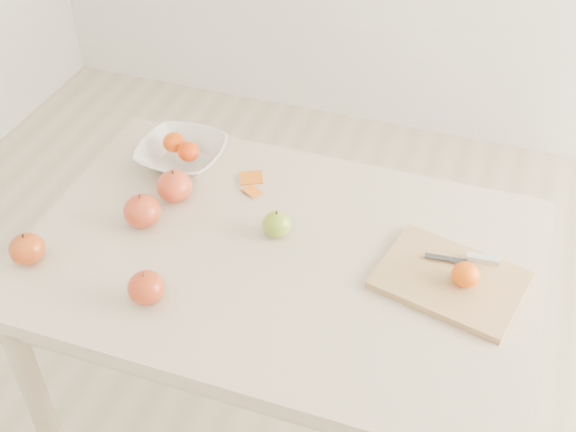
% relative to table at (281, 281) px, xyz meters
% --- Properties ---
extents(ground, '(3.50, 3.50, 0.00)m').
position_rel_table_xyz_m(ground, '(0.00, 0.00, -0.65)').
color(ground, '#C6B293').
rests_on(ground, ground).
extents(table, '(1.20, 0.80, 0.75)m').
position_rel_table_xyz_m(table, '(0.00, 0.00, 0.00)').
color(table, beige).
rests_on(table, ground).
extents(cutting_board, '(0.35, 0.29, 0.02)m').
position_rel_table_xyz_m(cutting_board, '(0.39, 0.03, 0.11)').
color(cutting_board, tan).
rests_on(cutting_board, table).
extents(board_tangerine, '(0.06, 0.06, 0.05)m').
position_rel_table_xyz_m(board_tangerine, '(0.42, 0.02, 0.14)').
color(board_tangerine, '#D63C07').
rests_on(board_tangerine, cutting_board).
extents(fruit_bowl, '(0.23, 0.23, 0.06)m').
position_rel_table_xyz_m(fruit_bowl, '(-0.37, 0.24, 0.13)').
color(fruit_bowl, silver).
rests_on(fruit_bowl, table).
extents(bowl_tangerine_near, '(0.06, 0.06, 0.05)m').
position_rel_table_xyz_m(bowl_tangerine_near, '(-0.40, 0.25, 0.15)').
color(bowl_tangerine_near, '#D44F07').
rests_on(bowl_tangerine_near, fruit_bowl).
extents(bowl_tangerine_far, '(0.06, 0.06, 0.05)m').
position_rel_table_xyz_m(bowl_tangerine_far, '(-0.34, 0.23, 0.15)').
color(bowl_tangerine_far, '#E13B07').
rests_on(bowl_tangerine_far, fruit_bowl).
extents(orange_peel_a, '(0.07, 0.07, 0.01)m').
position_rel_table_xyz_m(orange_peel_a, '(-0.17, 0.23, 0.10)').
color(orange_peel_a, '#CB590E').
rests_on(orange_peel_a, table).
extents(orange_peel_b, '(0.06, 0.05, 0.01)m').
position_rel_table_xyz_m(orange_peel_b, '(-0.14, 0.18, 0.10)').
color(orange_peel_b, orange).
rests_on(orange_peel_b, table).
extents(paring_knife, '(0.17, 0.05, 0.01)m').
position_rel_table_xyz_m(paring_knife, '(0.44, 0.10, 0.12)').
color(paring_knife, silver).
rests_on(paring_knife, cutting_board).
extents(apple_green, '(0.07, 0.07, 0.06)m').
position_rel_table_xyz_m(apple_green, '(-0.03, 0.06, 0.13)').
color(apple_green, '#629313').
rests_on(apple_green, table).
extents(apple_red_d, '(0.08, 0.08, 0.07)m').
position_rel_table_xyz_m(apple_red_d, '(-0.54, -0.22, 0.14)').
color(apple_red_d, maroon).
rests_on(apple_red_d, table).
extents(apple_red_c, '(0.08, 0.08, 0.07)m').
position_rel_table_xyz_m(apple_red_c, '(-0.23, -0.24, 0.14)').
color(apple_red_c, '#8A0508').
rests_on(apple_red_c, table).
extents(apple_red_b, '(0.09, 0.09, 0.08)m').
position_rel_table_xyz_m(apple_red_b, '(-0.35, -0.02, 0.14)').
color(apple_red_b, maroon).
rests_on(apple_red_b, table).
extents(apple_red_a, '(0.09, 0.09, 0.08)m').
position_rel_table_xyz_m(apple_red_a, '(-0.32, 0.10, 0.14)').
color(apple_red_a, '#A02A1A').
rests_on(apple_red_a, table).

